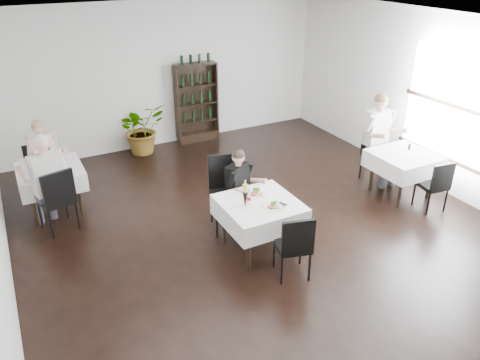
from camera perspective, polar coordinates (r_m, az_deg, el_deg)
name	(u,v)px	position (r m, az deg, el deg)	size (l,w,h in m)	color
room_shell	(280,149)	(6.24, 4.90, 3.78)	(9.00, 9.00, 9.00)	black
window_right	(460,111)	(8.54, 25.27, 7.65)	(0.06, 2.30, 1.85)	white
wine_shelf	(197,104)	(10.34, -5.31, 9.27)	(0.90, 0.28, 1.75)	black
main_table	(259,211)	(6.49, 2.35, -3.85)	(1.03, 1.03, 0.77)	black
left_table	(51,177)	(8.04, -22.06, 0.39)	(0.98, 0.98, 0.77)	black
right_table	(403,162)	(8.44, 19.27, 2.09)	(0.98, 0.98, 0.77)	black
potted_tree	(142,129)	(9.94, -11.88, 6.15)	(0.95, 0.82, 1.06)	#27521C
main_chair_far	(227,187)	(7.05, -1.56, -0.90)	(0.64, 0.64, 1.15)	black
main_chair_near	(295,243)	(6.03, 6.67, -7.67)	(0.53, 0.53, 0.93)	black
left_chair_far	(39,170)	(8.57, -23.27, 1.18)	(0.50, 0.51, 0.95)	black
left_chair_near	(57,197)	(7.44, -21.39, -1.89)	(0.57, 0.58, 1.03)	black
right_chair_far	(376,150)	(8.86, 16.30, 3.53)	(0.55, 0.56, 1.04)	black
right_chair_near	(436,183)	(8.14, 22.78, -0.34)	(0.45, 0.45, 0.89)	black
diner_main	(242,184)	(6.92, 0.21, -0.52)	(0.59, 0.61, 1.30)	#45444D
diner_left_far	(45,153)	(8.54, -22.71, 3.03)	(0.60, 0.63, 1.36)	#45444D
diner_left_near	(45,175)	(7.41, -22.65, 0.56)	(0.66, 0.70, 1.57)	#45444D
diner_right_far	(380,132)	(8.74, 16.75, 5.67)	(0.63, 0.63, 1.64)	#45444D
plate_far	(255,193)	(6.60, 1.89, -1.63)	(0.28, 0.28, 0.08)	white
plate_near	(273,206)	(6.29, 4.07, -3.24)	(0.25, 0.25, 0.07)	white
pilsner_dark	(245,200)	(6.21, 0.63, -2.51)	(0.07, 0.07, 0.29)	black
pilsner_lager	(245,193)	(6.36, 0.64, -1.61)	(0.08, 0.08, 0.33)	gold
coke_bottle	(249,197)	(6.34, 1.06, -2.14)	(0.06, 0.06, 0.23)	silver
napkin_cutlery	(280,205)	(6.35, 4.94, -3.08)	(0.19, 0.18, 0.02)	black
pepper_mill	(409,147)	(8.56, 19.96, 3.83)	(0.04, 0.04, 0.11)	black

